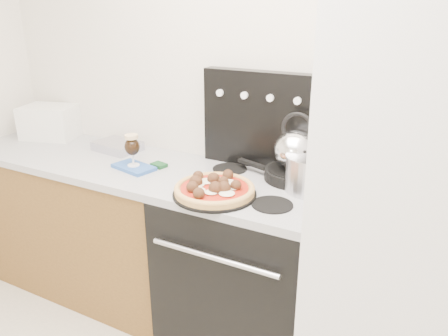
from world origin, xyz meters
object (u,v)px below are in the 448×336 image
Objects in this scene: toaster_oven at (50,122)px; stock_pot at (310,175)px; beer_glass at (132,150)px; tea_kettle at (296,146)px; oven_mitt at (134,167)px; skillet at (295,174)px; base_cabinet at (91,223)px; pizza at (215,187)px; pizza_pan at (215,194)px; stove_body at (247,271)px; fridge at (405,213)px.

stock_pot is at bearing -20.75° from toaster_oven.
tea_kettle reaches higher than beer_glass.
skillet is (0.83, 0.21, 0.04)m from oven_mitt.
stock_pot is at bearing 6.96° from beer_glass.
tea_kettle is at bearing 136.43° from stock_pot.
base_cabinet is at bearing 171.58° from beer_glass.
oven_mitt is 0.63× the size of pizza.
pizza_pan is at bearing 0.00° from pizza.
toaster_oven is 1.48m from pizza_pan.
pizza_pan is (0.57, -0.13, -0.08)m from beer_glass.
stove_body is at bearing -133.62° from skillet.
pizza_pan is (0.57, -0.13, 0.02)m from oven_mitt.
pizza_pan is at bearing -13.20° from beer_glass.
stock_pot is at bearing 167.06° from fridge.
pizza is (0.00, 0.00, 0.03)m from pizza_pan.
fridge reaches higher than oven_mitt.
toaster_oven is 1.69m from tea_kettle.
pizza is 0.43m from skillet.
beer_glass is at bearing 166.80° from pizza_pan.
fridge is (1.80, -0.05, 0.52)m from base_cabinet.
beer_glass is 0.59m from pizza_pan.
base_cabinet is 6.06× the size of tea_kettle.
stove_body is 3.84× the size of oven_mitt.
oven_mitt is at bearing -165.48° from skillet.
oven_mitt is 0.95m from stock_pot.
tea_kettle reaches higher than stock_pot.
beer_glass reaches higher than base_cabinet.
skillet is 1.34× the size of stock_pot.
base_cabinet is 3.81× the size of pizza_pan.
skillet is at bearing 53.65° from pizza_pan.
fridge is 5.00× the size of pizza_pan.
tea_kettle is at bearing 53.65° from pizza_pan.
fridge reaches higher than toaster_oven.
oven_mitt is at bearing -31.66° from toaster_oven.
skillet is at bearing 53.65° from pizza.
beer_glass is at bearing 166.80° from pizza.
pizza_pan is at bearing -117.45° from stove_body.
oven_mitt is 0.87m from tea_kettle.
toaster_oven reaches higher than beer_glass.
base_cabinet is 6.51× the size of stock_pot.
fridge is 0.44m from stock_pot.
fridge is 8.53× the size of stock_pot.
stock_pot is at bearing -43.57° from skillet.
oven_mitt is at bearing 166.80° from pizza_pan.
beer_glass reaches higher than stock_pot.
oven_mitt is (0.44, -0.07, 0.48)m from base_cabinet.
skillet is at bearing 136.43° from stock_pot.
base_cabinet is 1.88m from fridge.
skillet reaches higher than base_cabinet.
stove_body is 2.42× the size of pizza.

